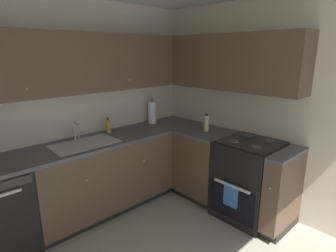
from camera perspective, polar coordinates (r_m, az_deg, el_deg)
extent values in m
cube|color=beige|center=(3.23, -23.66, 2.54)|extent=(3.80, 0.05, 2.41)
cube|color=beige|center=(3.30, 20.59, 3.10)|extent=(0.05, 3.21, 2.41)
cube|color=brown|center=(3.33, -13.27, -9.48)|extent=(1.64, 0.60, 0.76)
cube|color=black|center=(3.55, -13.10, -15.56)|extent=(1.64, 0.54, 0.09)
sphere|color=tan|center=(2.87, -16.54, -10.76)|extent=(0.02, 0.02, 0.02)
sphere|color=tan|center=(3.22, -5.01, -7.26)|extent=(0.02, 0.02, 0.02)
cube|color=#4C4C51|center=(3.19, -13.74, -2.99)|extent=(2.84, 0.60, 0.03)
cube|color=brown|center=(3.58, 7.65, -7.44)|extent=(0.60, 0.60, 0.76)
cube|color=black|center=(3.78, 7.72, -13.26)|extent=(0.54, 0.60, 0.09)
cube|color=brown|center=(3.10, 22.83, -12.26)|extent=(0.60, 0.17, 0.76)
cube|color=black|center=(3.34, 22.28, -18.58)|extent=(0.54, 0.17, 0.09)
sphere|color=tan|center=(2.78, 20.41, -11.98)|extent=(0.02, 0.02, 0.02)
cube|color=#4C4C51|center=(3.45, 7.88, -1.34)|extent=(0.60, 0.60, 0.03)
cube|color=#4C4C51|center=(2.95, 23.62, -5.37)|extent=(0.60, 0.17, 0.03)
cube|color=black|center=(3.29, 16.42, -10.60)|extent=(0.64, 0.62, 0.88)
cube|color=black|center=(3.11, 13.01, -15.21)|extent=(0.02, 0.55, 0.37)
cube|color=silver|center=(3.00, 13.01, -11.97)|extent=(0.02, 0.43, 0.02)
cube|color=black|center=(3.13, 17.03, -3.16)|extent=(0.59, 0.60, 0.01)
cube|color=black|center=(3.37, 19.73, -0.87)|extent=(0.03, 0.60, 0.15)
cylinder|color=#4C4C4C|center=(2.94, 17.95, -4.17)|extent=(0.11, 0.11, 0.01)
cylinder|color=#4C4C4C|center=(3.07, 13.53, -3.02)|extent=(0.11, 0.11, 0.01)
cylinder|color=#4C4C4C|center=(3.18, 20.44, -2.95)|extent=(0.11, 0.11, 0.01)
cylinder|color=#4C4C4C|center=(3.30, 16.23, -1.94)|extent=(0.11, 0.11, 0.01)
cube|color=#2D6BB2|center=(3.05, 12.88, -13.84)|extent=(0.02, 0.17, 0.26)
cube|color=brown|center=(3.09, -18.70, 12.27)|extent=(2.52, 0.32, 0.62)
sphere|color=tan|center=(2.76, -27.36, 6.94)|extent=(0.02, 0.02, 0.02)
sphere|color=tan|center=(3.24, -8.07, 9.45)|extent=(0.02, 0.02, 0.02)
cube|color=brown|center=(3.37, 11.04, 12.95)|extent=(0.32, 1.97, 0.62)
cube|color=#B7B7BC|center=(3.07, -16.90, -3.54)|extent=(0.68, 0.40, 0.01)
cube|color=gray|center=(3.08, -16.83, -4.40)|extent=(0.63, 0.36, 0.09)
cube|color=#99999E|center=(3.08, -16.85, -4.17)|extent=(0.02, 0.35, 0.06)
cylinder|color=silver|center=(3.24, -18.87, -0.87)|extent=(0.02, 0.02, 0.21)
cylinder|color=silver|center=(3.15, -18.44, 0.48)|extent=(0.02, 0.15, 0.02)
cylinder|color=silver|center=(3.28, -17.97, -1.95)|extent=(0.02, 0.02, 0.06)
cylinder|color=gold|center=(3.41, -12.31, -0.04)|extent=(0.06, 0.06, 0.16)
cylinder|color=#262626|center=(3.39, -12.40, 1.47)|extent=(0.03, 0.03, 0.03)
cylinder|color=white|center=(3.77, -3.31, 2.81)|extent=(0.11, 0.11, 0.30)
cylinder|color=#3F3F3F|center=(3.76, -3.32, 3.11)|extent=(0.02, 0.02, 0.36)
cylinder|color=beige|center=(3.42, 7.95, 0.52)|extent=(0.06, 0.06, 0.20)
cylinder|color=black|center=(3.39, 8.02, 2.32)|extent=(0.03, 0.03, 0.02)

